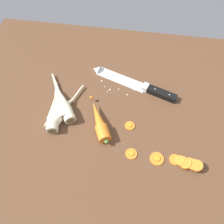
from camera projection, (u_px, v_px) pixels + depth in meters
ground_plane at (113, 113)px, 80.27cm from camera, size 120.00×90.00×4.00cm
chefs_knife at (131, 83)px, 84.58cm from camera, size 33.87×14.66×4.18cm
whole_carrot at (99, 122)px, 73.42cm from camera, size 10.42×17.60×4.20cm
parsnip_front at (60, 104)px, 77.55cm from camera, size 10.99×18.23×4.00cm
parsnip_mid_left at (64, 104)px, 77.60cm from camera, size 14.59×21.14×4.00cm
parsnip_mid_right at (53, 113)px, 75.40cm from camera, size 7.13×21.33×4.00cm
parsnip_back at (61, 113)px, 75.47cm from camera, size 9.02×20.80×4.00cm
carrot_slice_stack at (186, 163)px, 66.82cm from camera, size 9.66×5.19×3.44cm
carrot_slice_stray_near at (131, 154)px, 69.17cm from camera, size 3.68×3.68×0.70cm
carrot_slice_stray_mid at (157, 158)px, 68.30cm from camera, size 4.37×4.37×0.70cm
carrot_slice_stray_far at (130, 125)px, 74.67cm from camera, size 3.36×3.36×0.70cm
mince_crumbs at (122, 87)px, 83.77cm from camera, size 19.67×5.92×0.87cm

